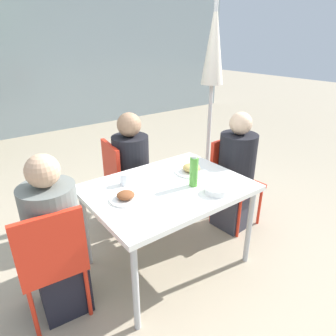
{
  "coord_description": "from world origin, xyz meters",
  "views": [
    {
      "loc": [
        -1.22,
        -1.62,
        1.78
      ],
      "look_at": [
        0.0,
        0.0,
        0.88
      ],
      "focal_mm": 32.0,
      "sensor_mm": 36.0,
      "label": 1
    }
  ],
  "objects_px": {
    "bottle": "(194,171)",
    "chair_left": "(52,257)",
    "person_right": "(235,176)",
    "closed_umbrella": "(213,62)",
    "person_left": "(56,243)",
    "person_far": "(132,174)",
    "chair_right": "(232,175)",
    "drinking_cup": "(125,179)",
    "chair_far": "(122,177)",
    "salad_bowl": "(217,190)"
  },
  "relations": [
    {
      "from": "chair_left",
      "to": "person_left",
      "type": "bearing_deg",
      "value": 58.04
    },
    {
      "from": "person_right",
      "to": "person_far",
      "type": "relative_size",
      "value": 1.01
    },
    {
      "from": "person_right",
      "to": "person_far",
      "type": "bearing_deg",
      "value": -43.57
    },
    {
      "from": "chair_far",
      "to": "salad_bowl",
      "type": "bearing_deg",
      "value": 17.86
    },
    {
      "from": "bottle",
      "to": "chair_left",
      "type": "bearing_deg",
      "value": 173.96
    },
    {
      "from": "drinking_cup",
      "to": "bottle",
      "type": "bearing_deg",
      "value": -39.01
    },
    {
      "from": "chair_left",
      "to": "salad_bowl",
      "type": "xyz_separation_m",
      "value": [
        1.13,
        -0.3,
        0.24
      ]
    },
    {
      "from": "chair_far",
      "to": "person_right",
      "type": "bearing_deg",
      "value": 57.08
    },
    {
      "from": "drinking_cup",
      "to": "person_far",
      "type": "bearing_deg",
      "value": 55.35
    },
    {
      "from": "person_left",
      "to": "person_far",
      "type": "height_order",
      "value": "person_left"
    },
    {
      "from": "chair_far",
      "to": "chair_right",
      "type": "bearing_deg",
      "value": 61.99
    },
    {
      "from": "chair_right",
      "to": "drinking_cup",
      "type": "distance_m",
      "value": 1.18
    },
    {
      "from": "chair_far",
      "to": "bottle",
      "type": "relative_size",
      "value": 3.55
    },
    {
      "from": "person_far",
      "to": "bottle",
      "type": "relative_size",
      "value": 4.69
    },
    {
      "from": "chair_right",
      "to": "person_right",
      "type": "bearing_deg",
      "value": 58.04
    },
    {
      "from": "drinking_cup",
      "to": "person_left",
      "type": "bearing_deg",
      "value": -166.8
    },
    {
      "from": "chair_right",
      "to": "chair_far",
      "type": "distance_m",
      "value": 1.08
    },
    {
      "from": "person_far",
      "to": "person_left",
      "type": "bearing_deg",
      "value": -49.82
    },
    {
      "from": "person_left",
      "to": "drinking_cup",
      "type": "relative_size",
      "value": 12.73
    },
    {
      "from": "person_right",
      "to": "drinking_cup",
      "type": "height_order",
      "value": "person_right"
    },
    {
      "from": "chair_left",
      "to": "person_right",
      "type": "relative_size",
      "value": 0.75
    },
    {
      "from": "chair_far",
      "to": "salad_bowl",
      "type": "height_order",
      "value": "chair_far"
    },
    {
      "from": "bottle",
      "to": "drinking_cup",
      "type": "distance_m",
      "value": 0.53
    },
    {
      "from": "person_right",
      "to": "chair_far",
      "type": "xyz_separation_m",
      "value": [
        -0.84,
        0.7,
        -0.04
      ]
    },
    {
      "from": "person_left",
      "to": "person_right",
      "type": "height_order",
      "value": "person_right"
    },
    {
      "from": "person_left",
      "to": "closed_umbrella",
      "type": "height_order",
      "value": "closed_umbrella"
    },
    {
      "from": "chair_left",
      "to": "person_left",
      "type": "relative_size",
      "value": 0.75
    },
    {
      "from": "chair_left",
      "to": "drinking_cup",
      "type": "xyz_separation_m",
      "value": [
        0.66,
        0.22,
        0.27
      ]
    },
    {
      "from": "chair_left",
      "to": "closed_umbrella",
      "type": "relative_size",
      "value": 0.4
    },
    {
      "from": "person_left",
      "to": "chair_right",
      "type": "bearing_deg",
      "value": 7.34
    },
    {
      "from": "person_right",
      "to": "closed_umbrella",
      "type": "relative_size",
      "value": 0.54
    },
    {
      "from": "chair_right",
      "to": "drinking_cup",
      "type": "bearing_deg",
      "value": -7.86
    },
    {
      "from": "drinking_cup",
      "to": "salad_bowl",
      "type": "xyz_separation_m",
      "value": [
        0.46,
        -0.52,
        -0.02
      ]
    },
    {
      "from": "person_right",
      "to": "chair_left",
      "type": "bearing_deg",
      "value": -2.13
    },
    {
      "from": "person_far",
      "to": "drinking_cup",
      "type": "relative_size",
      "value": 12.6
    },
    {
      "from": "chair_left",
      "to": "closed_umbrella",
      "type": "bearing_deg",
      "value": 26.76
    },
    {
      "from": "salad_bowl",
      "to": "closed_umbrella",
      "type": "bearing_deg",
      "value": 47.96
    },
    {
      "from": "closed_umbrella",
      "to": "bottle",
      "type": "height_order",
      "value": "closed_umbrella"
    },
    {
      "from": "person_left",
      "to": "chair_right",
      "type": "distance_m",
      "value": 1.75
    },
    {
      "from": "chair_right",
      "to": "bottle",
      "type": "distance_m",
      "value": 0.85
    },
    {
      "from": "person_far",
      "to": "salad_bowl",
      "type": "relative_size",
      "value": 6.49
    },
    {
      "from": "bottle",
      "to": "salad_bowl",
      "type": "distance_m",
      "value": 0.22
    },
    {
      "from": "chair_right",
      "to": "drinking_cup",
      "type": "height_order",
      "value": "chair_right"
    },
    {
      "from": "person_right",
      "to": "closed_umbrella",
      "type": "height_order",
      "value": "closed_umbrella"
    },
    {
      "from": "chair_left",
      "to": "person_left",
      "type": "xyz_separation_m",
      "value": [
        0.06,
        0.08,
        0.04
      ]
    },
    {
      "from": "chair_right",
      "to": "person_far",
      "type": "distance_m",
      "value": 0.99
    },
    {
      "from": "chair_right",
      "to": "chair_left",
      "type": "bearing_deg",
      "value": 0.46
    },
    {
      "from": "person_left",
      "to": "person_right",
      "type": "relative_size",
      "value": 1.0
    },
    {
      "from": "salad_bowl",
      "to": "chair_left",
      "type": "bearing_deg",
      "value": 164.94
    },
    {
      "from": "drinking_cup",
      "to": "closed_umbrella",
      "type": "bearing_deg",
      "value": 22.88
    }
  ]
}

